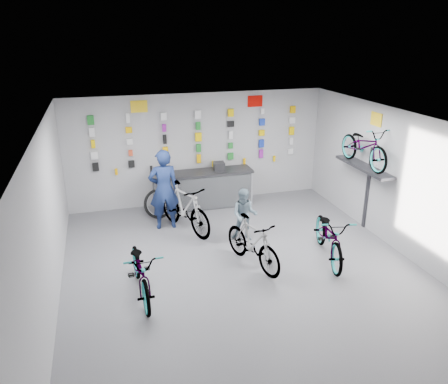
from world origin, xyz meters
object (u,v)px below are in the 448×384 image
object	(u,v)px
counter	(203,190)
clerk	(164,190)
bike_left	(141,270)
bike_center	(253,243)
customer	(245,215)
bike_service	(185,207)
bike_right	(330,236)

from	to	relation	value
counter	clerk	size ratio (longest dim) A/B	1.38
bike_left	bike_center	bearing A→B (deg)	7.90
customer	bike_service	bearing A→B (deg)	168.95
bike_left	bike_center	world-z (taller)	bike_center
bike_center	counter	bearing A→B (deg)	76.42
bike_left	clerk	bearing A→B (deg)	70.22
bike_center	customer	distance (m)	1.21
bike_center	customer	xyz separation A→B (m)	(0.23, 1.18, 0.09)
counter	bike_right	world-z (taller)	bike_right
counter	clerk	distance (m)	1.64
bike_right	customer	xyz separation A→B (m)	(-1.41, 1.33, 0.09)
bike_center	bike_right	world-z (taller)	bike_center
clerk	bike_center	bearing A→B (deg)	122.79
bike_right	clerk	distance (m)	3.96
counter	bike_left	size ratio (longest dim) A/B	1.42
bike_left	bike_service	size ratio (longest dim) A/B	0.96
counter	bike_service	xyz separation A→B (m)	(-0.76, -1.34, 0.11)
clerk	counter	bearing A→B (deg)	-137.47
bike_left	clerk	distance (m)	2.92
bike_service	clerk	size ratio (longest dim) A/B	1.01
counter	bike_left	distance (m)	4.29
bike_service	counter	bearing A→B (deg)	36.86
bike_service	clerk	xyz separation A→B (m)	(-0.43, 0.31, 0.39)
bike_right	customer	world-z (taller)	customer
bike_right	clerk	xyz separation A→B (m)	(-3.05, 2.48, 0.46)
customer	bike_left	bearing A→B (deg)	-123.76
counter	customer	xyz separation A→B (m)	(0.46, -2.18, 0.12)
bike_left	clerk	xyz separation A→B (m)	(0.86, 2.75, 0.48)
counter	customer	world-z (taller)	customer
customer	counter	bearing A→B (deg)	125.49
customer	bike_center	bearing A→B (deg)	-77.12
customer	clerk	bearing A→B (deg)	168.57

